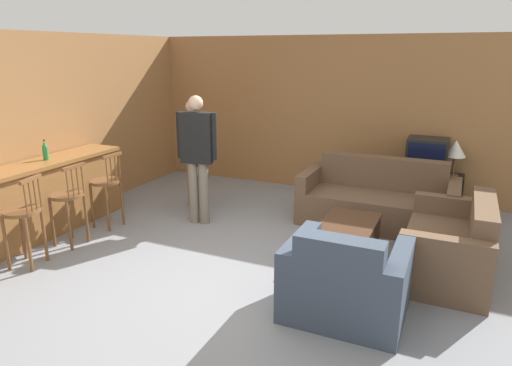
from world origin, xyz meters
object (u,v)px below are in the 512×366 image
bar_chair_far (106,187)px  person_by_counter (197,152)px  coffee_table (349,227)px  person_by_window (193,148)px  armchair_near (345,284)px  bar_chair_near (23,218)px  tv_unit (423,190)px  table_lamp (456,149)px  loveseat_right (451,247)px  bottle (45,151)px  tv (427,156)px  couch_far (377,202)px  bar_chair_mid (68,201)px

bar_chair_far → person_by_counter: (1.06, 0.65, 0.45)m
coffee_table → person_by_window: size_ratio=0.54×
armchair_near → person_by_window: bearing=144.3°
bar_chair_near → coffee_table: (3.23, 1.74, -0.20)m
tv_unit → table_lamp: table_lamp is taller
armchair_near → loveseat_right: 1.53m
bar_chair_near → person_by_counter: size_ratio=0.58×
bar_chair_far → table_lamp: table_lamp is taller
armchair_near → person_by_counter: person_by_counter is taller
tv_unit → table_lamp: size_ratio=2.05×
bottle → tv_unit: bearing=34.1°
person_by_counter → tv: bearing=35.4°
couch_far → tv_unit: couch_far is taller
bar_chair_mid → tv_unit: size_ratio=0.94×
bar_chair_near → person_by_counter: bearing=61.6°
bar_chair_far → table_lamp: size_ratio=1.92×
table_lamp → person_by_window: person_by_window is taller
bar_chair_near → tv: tv is taller
bar_chair_near → bar_chair_far: (0.00, 1.31, 0.00)m
bar_chair_mid → coffee_table: (3.23, 1.11, -0.20)m
tv_unit → bar_chair_near: bearing=-134.3°
person_by_counter → bottle: bearing=-148.3°
loveseat_right → coffee_table: loveseat_right is taller
person_by_counter → bar_chair_mid: bearing=-128.7°
bar_chair_far → bottle: (-0.62, -0.39, 0.52)m
person_by_window → tv: bearing=23.8°
bar_chair_far → loveseat_right: size_ratio=0.68×
tv → person_by_counter: bearing=-144.6°
table_lamp → tv_unit: bearing=180.0°
loveseat_right → table_lamp: size_ratio=2.81×
armchair_near → tv_unit: bearing=83.9°
armchair_near → tv_unit: 3.52m
bar_chair_near → tv: (3.88, 3.96, 0.25)m
armchair_near → table_lamp: size_ratio=1.97×
armchair_near → bar_chair_near: bearing=-172.3°
coffee_table → tv: bearing=73.9°
bar_chair_near → bar_chair_mid: size_ratio=1.00×
bar_chair_near → person_by_window: size_ratio=0.63×
couch_far → person_by_window: person_by_window is taller
table_lamp → armchair_near: bearing=-102.3°
armchair_near → person_by_counter: size_ratio=0.60×
loveseat_right → bottle: 5.09m
loveseat_right → tv_unit: bearing=102.1°
loveseat_right → tv_unit: loveseat_right is taller
loveseat_right → tv_unit: 2.27m
bar_chair_mid → tv: tv is taller
tv → person_by_window: person_by_window is taller
tv → bottle: bearing=-145.9°
coffee_table → tv: tv is taller
bar_chair_far → tv_unit: 4.71m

